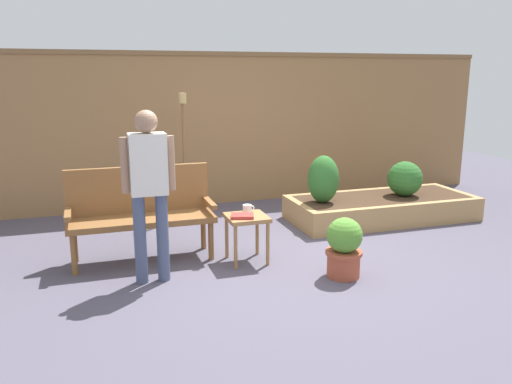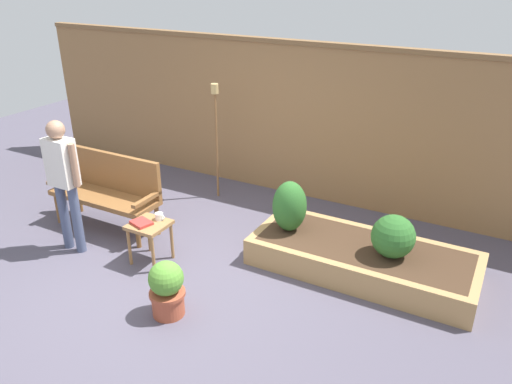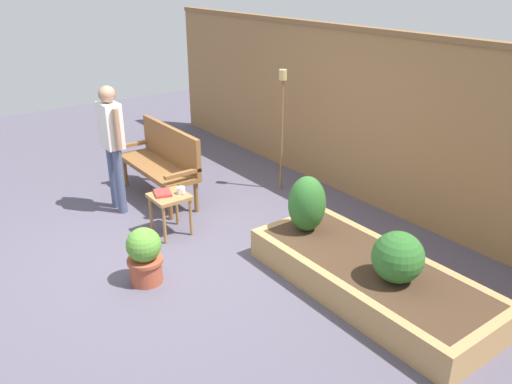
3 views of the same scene
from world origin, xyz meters
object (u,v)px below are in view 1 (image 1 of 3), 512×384
(garden_bench, at_px, (140,207))
(cup_on_table, at_px, (247,208))
(potted_boxwood, at_px, (344,247))
(shrub_far_corner, at_px, (405,179))
(side_table, at_px, (247,224))
(person_by_bench, at_px, (149,182))
(book_on_table, at_px, (242,216))
(shrub_near_bench, at_px, (323,179))
(tiki_torch, at_px, (183,133))

(garden_bench, xyz_separation_m, cup_on_table, (1.04, -0.31, -0.03))
(potted_boxwood, relative_size, shrub_far_corner, 1.26)
(potted_boxwood, bearing_deg, shrub_far_corner, 42.80)
(side_table, distance_m, shrub_far_corner, 2.60)
(potted_boxwood, bearing_deg, person_by_bench, 165.49)
(garden_bench, relative_size, book_on_table, 6.56)
(book_on_table, distance_m, shrub_far_corner, 2.67)
(potted_boxwood, height_order, shrub_near_bench, shrub_near_bench)
(potted_boxwood, relative_size, person_by_bench, 0.36)
(cup_on_table, distance_m, tiki_torch, 1.83)
(garden_bench, height_order, book_on_table, garden_bench)
(cup_on_table, distance_m, person_by_bench, 1.15)
(shrub_far_corner, xyz_separation_m, tiki_torch, (-2.72, 0.92, 0.59))
(book_on_table, bearing_deg, garden_bench, 168.85)
(cup_on_table, bearing_deg, potted_boxwood, -48.71)
(shrub_near_bench, bearing_deg, side_table, -144.42)
(shrub_near_bench, bearing_deg, cup_on_table, -147.42)
(side_table, relative_size, tiki_torch, 0.30)
(potted_boxwood, distance_m, person_by_bench, 1.88)
(person_by_bench, bearing_deg, tiki_torch, 71.48)
(garden_bench, height_order, person_by_bench, person_by_bench)
(book_on_table, xyz_separation_m, tiki_torch, (-0.22, 1.88, 0.62))
(shrub_near_bench, xyz_separation_m, tiki_torch, (-1.55, 0.92, 0.53))
(book_on_table, xyz_separation_m, person_by_bench, (-0.91, -0.17, 0.44))
(garden_bench, distance_m, shrub_far_corner, 3.46)
(garden_bench, relative_size, shrub_near_bench, 2.45)
(garden_bench, bearing_deg, side_table, -23.91)
(tiki_torch, distance_m, person_by_bench, 2.17)
(potted_boxwood, height_order, person_by_bench, person_by_bench)
(side_table, xyz_separation_m, person_by_bench, (-0.97, -0.22, 0.54))
(cup_on_table, xyz_separation_m, shrub_far_corner, (2.39, 0.78, 0.01))
(garden_bench, height_order, potted_boxwood, garden_bench)
(book_on_table, xyz_separation_m, shrub_far_corner, (2.50, 0.96, 0.03))
(cup_on_table, distance_m, shrub_near_bench, 1.45)
(shrub_far_corner, height_order, person_by_bench, person_by_bench)
(potted_boxwood, distance_m, tiki_torch, 2.82)
(person_by_bench, bearing_deg, shrub_far_corner, 18.32)
(side_table, relative_size, person_by_bench, 0.31)
(tiki_torch, bearing_deg, book_on_table, -83.25)
(shrub_near_bench, xyz_separation_m, shrub_far_corner, (1.17, 0.00, -0.07))
(garden_bench, bearing_deg, shrub_near_bench, 11.67)
(shrub_far_corner, bearing_deg, tiki_torch, 161.29)
(shrub_far_corner, bearing_deg, shrub_near_bench, 180.00)
(person_by_bench, bearing_deg, potted_boxwood, -14.51)
(side_table, bearing_deg, book_on_table, -139.91)
(shrub_far_corner, bearing_deg, cup_on_table, -161.93)
(person_by_bench, bearing_deg, garden_bench, 92.10)
(potted_boxwood, distance_m, shrub_far_corner, 2.32)
(garden_bench, height_order, cup_on_table, garden_bench)
(cup_on_table, height_order, shrub_near_bench, shrub_near_bench)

